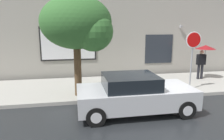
{
  "coord_description": "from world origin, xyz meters",
  "views": [
    {
      "loc": [
        -2.93,
        -7.08,
        3.1
      ],
      "look_at": [
        -1.3,
        1.8,
        1.2
      ],
      "focal_mm": 33.33,
      "sensor_mm": 36.0,
      "label": 1
    }
  ],
  "objects_px": {
    "parked_car": "(134,94)",
    "pedestrian_with_umbrella": "(204,52)",
    "street_tree": "(80,25)",
    "fire_hydrant": "(118,85)",
    "stop_sign": "(193,49)"
  },
  "relations": [
    {
      "from": "parked_car",
      "to": "street_tree",
      "type": "height_order",
      "value": "street_tree"
    },
    {
      "from": "fire_hydrant",
      "to": "stop_sign",
      "type": "height_order",
      "value": "stop_sign"
    },
    {
      "from": "parked_car",
      "to": "fire_hydrant",
      "type": "height_order",
      "value": "parked_car"
    },
    {
      "from": "street_tree",
      "to": "parked_car",
      "type": "bearing_deg",
      "value": -44.7
    },
    {
      "from": "pedestrian_with_umbrella",
      "to": "street_tree",
      "type": "relative_size",
      "value": 0.46
    },
    {
      "from": "fire_hydrant",
      "to": "stop_sign",
      "type": "distance_m",
      "value": 3.83
    },
    {
      "from": "parked_car",
      "to": "pedestrian_with_umbrella",
      "type": "height_order",
      "value": "pedestrian_with_umbrella"
    },
    {
      "from": "pedestrian_with_umbrella",
      "to": "stop_sign",
      "type": "xyz_separation_m",
      "value": [
        -1.79,
        -1.73,
        0.36
      ]
    },
    {
      "from": "pedestrian_with_umbrella",
      "to": "stop_sign",
      "type": "height_order",
      "value": "stop_sign"
    },
    {
      "from": "stop_sign",
      "to": "pedestrian_with_umbrella",
      "type": "bearing_deg",
      "value": 43.99
    },
    {
      "from": "parked_car",
      "to": "pedestrian_with_umbrella",
      "type": "relative_size",
      "value": 2.17
    },
    {
      "from": "street_tree",
      "to": "stop_sign",
      "type": "distance_m",
      "value": 5.25
    },
    {
      "from": "parked_car",
      "to": "pedestrian_with_umbrella",
      "type": "xyz_separation_m",
      "value": [
        5.09,
        3.54,
        1.02
      ]
    },
    {
      "from": "parked_car",
      "to": "stop_sign",
      "type": "bearing_deg",
      "value": 28.71
    },
    {
      "from": "pedestrian_with_umbrella",
      "to": "street_tree",
      "type": "distance_m",
      "value": 7.28
    }
  ]
}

